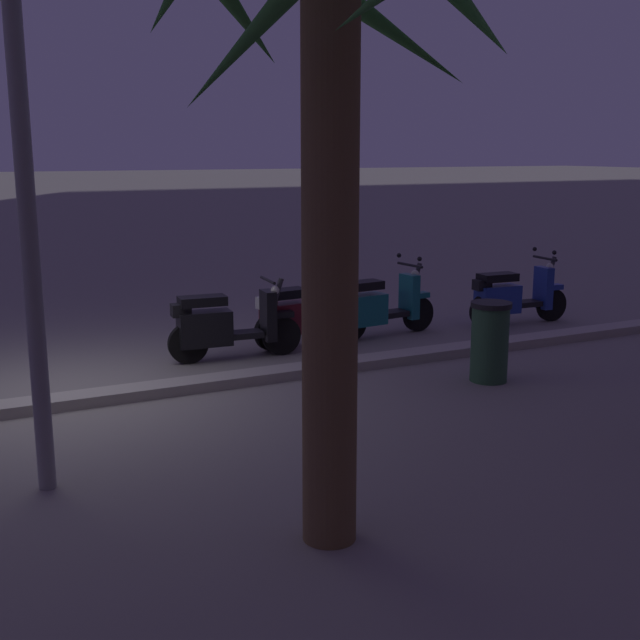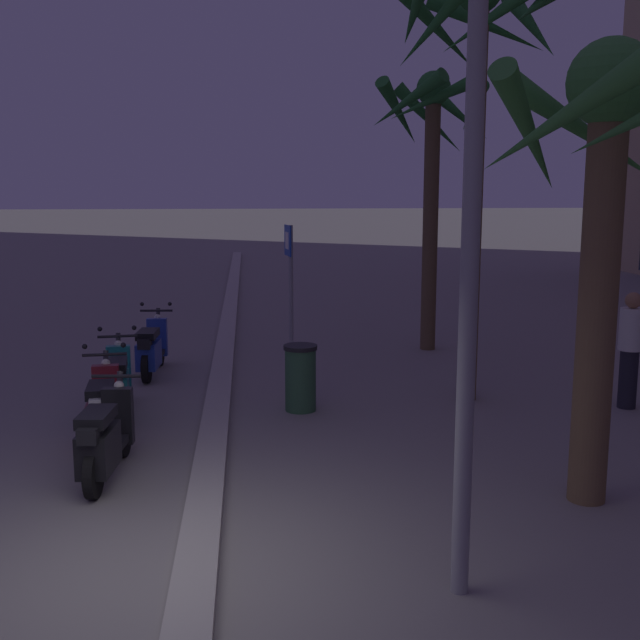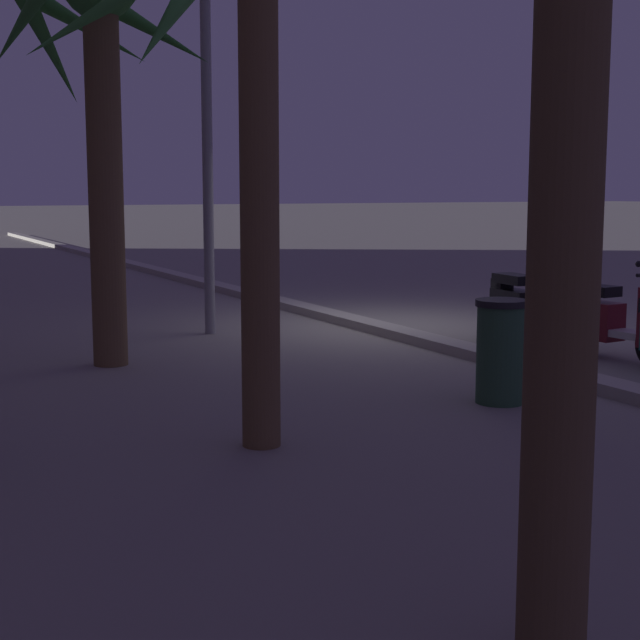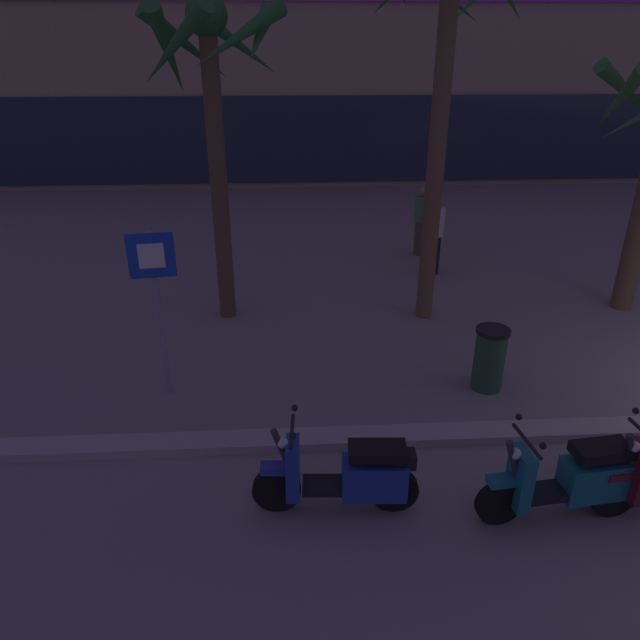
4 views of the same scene
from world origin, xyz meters
name	(u,v)px [view 3 (image 3 of 4)]	position (x,y,z in m)	size (l,w,h in m)	color
ground_plane	(387,326)	(0.00, 0.00, 0.00)	(200.00, 200.00, 0.00)	gray
curb_strip	(362,324)	(0.00, 0.40, 0.06)	(60.00, 0.36, 0.12)	#ADA89E
scooter_maroon_gap_after_mid	(611,320)	(-3.43, -0.94, 0.45)	(1.74, 0.56, 1.17)	black
scooter_black_mid_centre	(526,308)	(-2.21, -0.70, 0.46)	(1.78, 0.56, 1.04)	black
palm_tree_by_mall_entrance	(99,55)	(-1.19, 4.30, 3.36)	(2.53, 2.49, 4.54)	brown
litter_bin	(501,350)	(-4.69, 1.59, 0.48)	(0.48, 0.48, 0.95)	#2D5638
street_lamp	(206,38)	(0.46, 2.50, 3.87)	(0.36, 0.36, 6.30)	#939399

